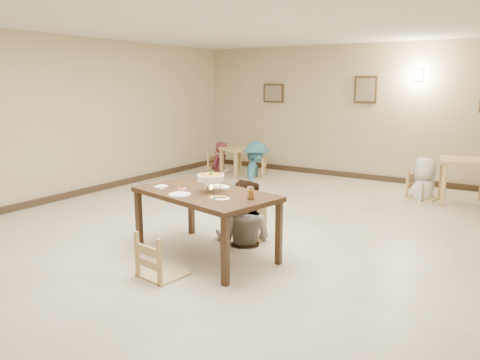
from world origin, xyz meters
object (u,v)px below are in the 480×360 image
Objects in this scene: curry_warmer at (211,178)px; bg_table_left at (238,153)px; bg_diner_b at (256,141)px; bg_chair_rl at (425,170)px; bg_diner_a at (219,142)px; chair_near at (162,234)px; bg_chair_lr at (256,159)px; bg_table_right at (465,167)px; chair_far at (247,205)px; main_table at (205,198)px; bg_diner_c at (426,157)px; drink_glass at (250,193)px; main_diner at (244,180)px; bg_chair_ll at (219,153)px.

curry_warmer is 5.32m from bg_table_left.
bg_diner_b reaches higher than curry_warmer.
bg_chair_rl is 4.71m from bg_diner_a.
bg_diner_a reaches higher than chair_near.
bg_table_right is at bearing 70.71° from bg_chair_lr.
chair_far is 4.15m from bg_chair_rl.
bg_diner_c reaches higher than main_table.
bg_diner_a is (-3.06, 4.64, 0.01)m from main_table.
main_table is at bearing 177.08° from drink_glass.
main_diner is at bearing 167.47° from bg_chair_rl.
curry_warmer is (0.10, 0.80, 0.51)m from chair_near.
bg_diner_c is (1.65, 4.65, 0.03)m from main_table.
bg_table_right is at bearing -116.70° from bg_diner_b.
bg_table_right is (2.33, 4.62, -0.08)m from main_table.
chair_far is 4.42m from bg_table_right.
bg_diner_a is (-0.52, -0.01, 0.23)m from bg_table_left.
bg_chair_ll is 4.72m from bg_diner_c.
bg_diner_c reaches higher than bg_table_right.
drink_glass is at bearing -126.25° from chair_near.
bg_table_left is at bearing 113.40° from chair_far.
main_diner is 1.15× the size of bg_diner_a.
bg_chair_ll is (-3.02, 5.40, 0.00)m from chair_near.
chair_far is at bearing -86.87° from chair_near.
bg_chair_ll is at bearing -90.45° from bg_diner_c.
chair_near is 2.67× the size of curry_warmer.
curry_warmer reaches higher than bg_chair_ll.
chair_far is 0.91× the size of bg_chair_rl.
bg_diner_b is (-2.02, 4.62, 0.10)m from main_table.
bg_diner_b reaches higher than bg_chair_lr.
chair_far is (0.10, 0.81, -0.25)m from main_table.
curry_warmer is (-0.05, -0.67, 0.13)m from main_diner.
chair_near reaches higher than bg_chair_lr.
main_diner is 11.56× the size of drink_glass.
chair_near is 5.73m from bg_chair_lr.
main_diner is 2.00× the size of bg_chair_lr.
bg_chair_lr is at bearing -90.10° from bg_diner_c.
bg_diner_a is (-4.71, -0.02, 0.21)m from bg_chair_rl.
curry_warmer is at bearing -88.86° from chair_near.
bg_table_right is (1.65, 4.66, -0.23)m from drink_glass.
bg_diner_b reaches higher than bg_chair_ll.
bg_chair_rl is (-0.67, 0.03, -0.13)m from bg_table_right.
bg_chair_rl is at bearing 177.49° from bg_table_right.
bg_diner_a reaches higher than chair_far.
chair_near is at bearing -105.99° from chair_far.
drink_glass is at bearing 36.15° from bg_diner_a.
main_table is 5.27× the size of curry_warmer.
bg_diner_c is at bearing 82.89° from main_table.
bg_diner_a is at bearing 124.14° from curry_warmer.
drink_glass is 4.95m from bg_table_right.
main_diner is at bearing 127.23° from drink_glass.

